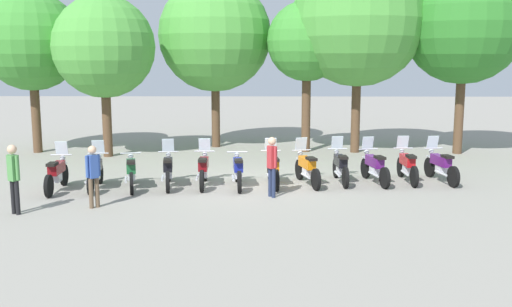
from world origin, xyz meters
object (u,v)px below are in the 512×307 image
at_px(person_2, 93,172).
at_px(motorcycle_4, 203,169).
at_px(motorcycle_8, 340,166).
at_px(motorcycle_0, 57,173).
at_px(tree_4, 358,20).
at_px(motorcycle_2, 131,172).
at_px(tree_0, 31,41).
at_px(tree_3, 307,42).
at_px(motorcycle_7, 307,168).
at_px(motorcycle_9, 374,166).
at_px(person_0, 272,162).
at_px(tree_2, 215,35).
at_px(motorcycle_1, 95,172).
at_px(motorcycle_10, 407,165).
at_px(motorcycle_5, 238,170).
at_px(motorcycle_11, 441,165).
at_px(tree_1, 104,47).
at_px(motorcycle_3, 168,170).
at_px(tree_5, 464,24).
at_px(motorcycle_6, 273,168).
at_px(person_1, 14,173).

bearing_deg(person_2, motorcycle_4, 93.71).
relative_size(motorcycle_8, person_2, 1.35).
relative_size(motorcycle_0, tree_4, 0.28).
relative_size(motorcycle_2, tree_0, 0.34).
bearing_deg(motorcycle_8, tree_3, 2.60).
height_order(motorcycle_7, tree_3, tree_3).
distance_m(person_2, tree_0, 10.62).
xyz_separation_m(motorcycle_0, motorcycle_9, (9.41, 1.23, 0.00)).
bearing_deg(person_0, tree_2, 71.30).
bearing_deg(motorcycle_1, motorcycle_10, -89.06).
relative_size(motorcycle_5, motorcycle_11, 1.01).
relative_size(motorcycle_1, tree_1, 0.35).
height_order(motorcycle_4, motorcycle_7, same).
distance_m(motorcycle_3, person_0, 3.38).
height_order(motorcycle_1, motorcycle_2, motorcycle_1).
distance_m(motorcycle_5, tree_5, 11.54).
bearing_deg(motorcycle_0, tree_1, -2.88).
distance_m(motorcycle_1, motorcycle_8, 7.39).
relative_size(motorcycle_5, tree_2, 0.31).
bearing_deg(person_0, tree_1, 100.91).
distance_m(motorcycle_8, tree_0, 13.45).
xyz_separation_m(motorcycle_5, tree_1, (-5.32, 5.32, 3.71)).
distance_m(motorcycle_0, motorcycle_6, 6.33).
relative_size(motorcycle_11, tree_1, 0.35).
relative_size(motorcycle_10, tree_4, 0.28).
distance_m(motorcycle_1, tree_2, 9.65).
height_order(motorcycle_9, tree_1, tree_1).
distance_m(motorcycle_11, tree_3, 7.98).
distance_m(motorcycle_7, tree_0, 12.69).
distance_m(motorcycle_10, tree_4, 7.43).
relative_size(motorcycle_5, tree_0, 0.34).
relative_size(motorcycle_7, motorcycle_9, 0.99).
distance_m(motorcycle_5, motorcycle_11, 6.33).
xyz_separation_m(motorcycle_6, person_0, (-0.05, -1.52, 0.46)).
height_order(motorcycle_11, person_2, person_2).
bearing_deg(motorcycle_6, motorcycle_2, 90.56).
height_order(motorcycle_10, tree_0, tree_0).
bearing_deg(motorcycle_9, motorcycle_3, 84.02).
height_order(motorcycle_4, tree_4, tree_4).
xyz_separation_m(person_1, tree_0, (-3.09, 9.42, 3.42)).
bearing_deg(person_2, motorcycle_8, 73.15).
relative_size(motorcycle_0, person_0, 1.31).
relative_size(tree_4, tree_5, 1.06).
relative_size(motorcycle_11, person_2, 1.34).
height_order(motorcycle_4, person_1, person_1).
height_order(motorcycle_1, motorcycle_5, motorcycle_1).
height_order(motorcycle_2, motorcycle_9, motorcycle_9).
bearing_deg(motorcycle_5, tree_0, 48.12).
height_order(motorcycle_4, tree_0, tree_0).
relative_size(motorcycle_5, motorcycle_7, 1.02).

